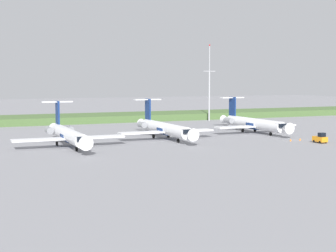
{
  "coord_description": "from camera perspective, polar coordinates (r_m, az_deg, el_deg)",
  "views": [
    {
      "loc": [
        -45.72,
        -98.44,
        13.63
      ],
      "look_at": [
        0.0,
        7.57,
        3.0
      ],
      "focal_mm": 53.21,
      "sensor_mm": 36.0,
      "label": 1
    }
  ],
  "objects": [
    {
      "name": "ground_plane",
      "position": [
        137.01,
        -3.72,
        -0.46
      ],
      "size": [
        500.0,
        500.0,
        0.0
      ],
      "primitive_type": "plane",
      "color": "gray"
    },
    {
      "name": "grass_berm",
      "position": [
        168.45,
        -7.52,
        0.95
      ],
      "size": [
        320.0,
        20.0,
        2.21
      ],
      "primitive_type": "cube",
      "color": "#4C6B38",
      "rests_on": "ground"
    },
    {
      "name": "regional_jet_nearest",
      "position": [
        104.81,
        -11.43,
        -0.92
      ],
      "size": [
        22.81,
        31.0,
        9.0
      ],
      "color": "white",
      "rests_on": "ground"
    },
    {
      "name": "regional_jet_second",
      "position": [
        116.09,
        -0.47,
        -0.22
      ],
      "size": [
        22.81,
        31.0,
        9.0
      ],
      "color": "white",
      "rests_on": "ground"
    },
    {
      "name": "regional_jet_third",
      "position": [
        131.57,
        9.68,
        0.35
      ],
      "size": [
        22.81,
        31.0,
        9.0
      ],
      "color": "white",
      "rests_on": "ground"
    },
    {
      "name": "antenna_mast",
      "position": [
        167.6,
        4.75,
        4.19
      ],
      "size": [
        4.4,
        0.5,
        25.5
      ],
      "color": "#B2B2B7",
      "rests_on": "ground"
    },
    {
      "name": "baggage_tug",
      "position": [
        113.37,
        17.04,
        -1.37
      ],
      "size": [
        1.72,
        3.2,
        2.3
      ],
      "color": "orange",
      "rests_on": "ground"
    },
    {
      "name": "safety_cone_front_marker",
      "position": [
        114.93,
        13.86,
        -1.57
      ],
      "size": [
        0.44,
        0.44,
        0.55
      ],
      "primitive_type": "cone",
      "color": "orange",
      "rests_on": "ground"
    },
    {
      "name": "safety_cone_mid_marker",
      "position": [
        116.91,
        14.89,
        -1.48
      ],
      "size": [
        0.44,
        0.44,
        0.55
      ],
      "primitive_type": "cone",
      "color": "orange",
      "rests_on": "ground"
    }
  ]
}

